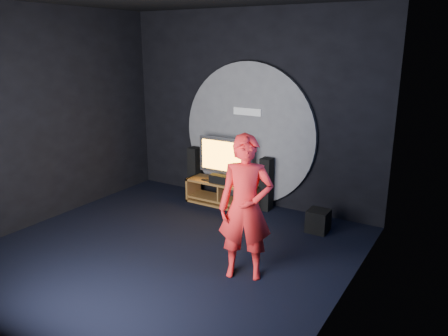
{
  "coord_description": "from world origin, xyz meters",
  "views": [
    {
      "loc": [
        3.68,
        -4.46,
        2.9
      ],
      "look_at": [
        0.33,
        1.05,
        1.05
      ],
      "focal_mm": 35.0,
      "sensor_mm": 36.0,
      "label": 1
    }
  ],
  "objects_px": {
    "tv": "(225,158)",
    "tower_speaker_left": "(194,171)",
    "media_console": "(224,195)",
    "subwoofer": "(318,221)",
    "tower_speaker_right": "(266,184)",
    "player": "(246,208)"
  },
  "relations": [
    {
      "from": "tv",
      "to": "tower_speaker_left",
      "type": "bearing_deg",
      "value": 170.89
    },
    {
      "from": "tower_speaker_right",
      "to": "player",
      "type": "relative_size",
      "value": 0.51
    },
    {
      "from": "media_console",
      "to": "tv",
      "type": "distance_m",
      "value": 0.7
    },
    {
      "from": "tower_speaker_right",
      "to": "tv",
      "type": "bearing_deg",
      "value": -170.73
    },
    {
      "from": "tower_speaker_right",
      "to": "subwoofer",
      "type": "xyz_separation_m",
      "value": [
        1.13,
        -0.43,
        -0.3
      ]
    },
    {
      "from": "media_console",
      "to": "tower_speaker_left",
      "type": "xyz_separation_m",
      "value": [
        -0.79,
        0.19,
        0.28
      ]
    },
    {
      "from": "tower_speaker_left",
      "to": "subwoofer",
      "type": "relative_size",
      "value": 2.67
    },
    {
      "from": "media_console",
      "to": "player",
      "type": "distance_m",
      "value": 2.67
    },
    {
      "from": "tower_speaker_left",
      "to": "tv",
      "type": "bearing_deg",
      "value": -9.11
    },
    {
      "from": "tower_speaker_left",
      "to": "subwoofer",
      "type": "distance_m",
      "value": 2.74
    },
    {
      "from": "tv",
      "to": "subwoofer",
      "type": "distance_m",
      "value": 2.06
    },
    {
      "from": "subwoofer",
      "to": "player",
      "type": "height_order",
      "value": "player"
    },
    {
      "from": "tv",
      "to": "media_console",
      "type": "bearing_deg",
      "value": -83.98
    },
    {
      "from": "tv",
      "to": "player",
      "type": "distance_m",
      "value": 2.63
    },
    {
      "from": "media_console",
      "to": "tv",
      "type": "height_order",
      "value": "tv"
    },
    {
      "from": "tower_speaker_right",
      "to": "player",
      "type": "xyz_separation_m",
      "value": [
        0.79,
        -2.23,
        0.45
      ]
    },
    {
      "from": "tower_speaker_left",
      "to": "subwoofer",
      "type": "bearing_deg",
      "value": -9.05
    },
    {
      "from": "subwoofer",
      "to": "tower_speaker_right",
      "type": "bearing_deg",
      "value": 159.17
    },
    {
      "from": "tower_speaker_right",
      "to": "subwoofer",
      "type": "bearing_deg",
      "value": -20.83
    },
    {
      "from": "media_console",
      "to": "subwoofer",
      "type": "distance_m",
      "value": 1.92
    },
    {
      "from": "tv",
      "to": "tower_speaker_left",
      "type": "distance_m",
      "value": 0.89
    },
    {
      "from": "subwoofer",
      "to": "media_console",
      "type": "bearing_deg",
      "value": 172.92
    }
  ]
}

